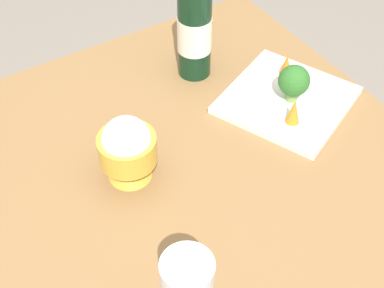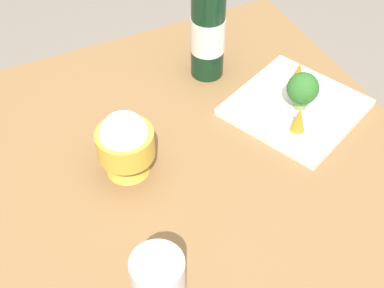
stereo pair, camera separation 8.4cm
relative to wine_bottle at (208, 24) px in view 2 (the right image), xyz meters
name	(u,v)px [view 2 (the right image)]	position (x,y,z in m)	size (l,w,h in m)	color
dining_table	(192,182)	(-0.22, 0.14, -0.22)	(0.87, 0.87, 0.73)	olive
wine_bottle	(208,24)	(0.00, 0.00, 0.00)	(0.08, 0.08, 0.34)	black
wine_glass	(158,282)	(-0.53, 0.34, -0.01)	(0.08, 0.08, 0.18)	white
rice_bowl	(125,143)	(-0.20, 0.27, -0.06)	(0.11, 0.11, 0.14)	gold
serving_plate	(295,107)	(-0.20, -0.11, -0.13)	(0.33, 0.33, 0.02)	white
broccoli_floret	(303,89)	(-0.21, -0.12, -0.07)	(0.07, 0.07, 0.09)	#729E4C
carrot_garnish_left	(299,119)	(-0.27, -0.07, -0.09)	(0.03, 0.03, 0.06)	orange
carrot_garnish_right	(299,72)	(-0.14, -0.16, -0.09)	(0.03, 0.03, 0.05)	orange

